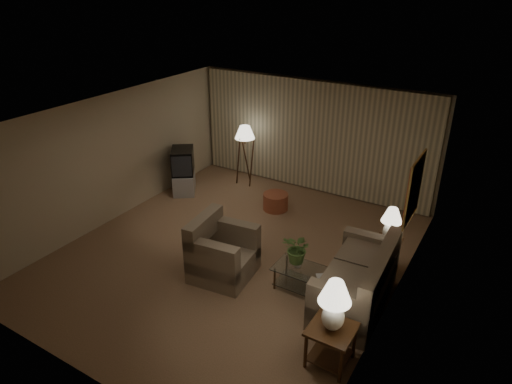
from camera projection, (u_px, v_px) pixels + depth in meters
ground at (234, 252)px, 8.80m from camera, size 7.00×7.00×0.00m
room_shell at (274, 144)px, 9.19m from camera, size 6.04×7.02×2.72m
sofa at (355, 282)px, 7.26m from camera, size 1.99×1.13×0.84m
armchair at (224, 254)px, 7.96m from camera, size 1.25×1.21×0.87m
side_table_near at (331, 339)px, 6.15m from camera, size 0.60×0.60×0.60m
side_table_far at (387, 250)px, 8.16m from camera, size 0.45×0.37×0.60m
table_lamp_near at (334, 302)px, 5.87m from camera, size 0.44×0.44×0.76m
table_lamp_far at (391, 221)px, 7.91m from camera, size 0.37×0.37×0.63m
coffee_table at (305, 277)px, 7.63m from camera, size 1.06×0.58×0.41m
tv_cabinet at (184, 182)px, 11.15m from camera, size 1.28×1.26×0.50m
crt_tv at (183, 161)px, 10.91m from camera, size 1.18×1.17×0.60m
floor_lamp at (245, 154)px, 11.33m from camera, size 0.49×0.49×1.52m
ottoman at (276, 202)px, 10.33m from camera, size 0.72×0.72×0.38m
vase at (297, 264)px, 7.60m from camera, size 0.16×0.16×0.14m
flowers at (298, 247)px, 7.46m from camera, size 0.57×0.52×0.53m
book at (317, 278)px, 7.37m from camera, size 0.24×0.26×0.02m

